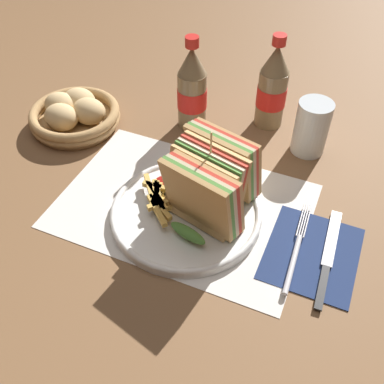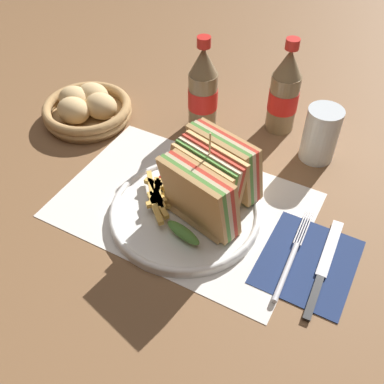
% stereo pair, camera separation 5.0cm
% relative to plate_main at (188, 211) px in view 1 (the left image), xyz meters
% --- Properties ---
extents(ground_plane, '(4.00, 4.00, 0.00)m').
position_rel_plate_main_xyz_m(ground_plane, '(-0.00, -0.00, -0.01)').
color(ground_plane, brown).
extents(placemat, '(0.44, 0.30, 0.00)m').
position_rel_plate_main_xyz_m(placemat, '(-0.02, 0.02, -0.01)').
color(placemat, silver).
rests_on(placemat, ground_plane).
extents(plate_main, '(0.27, 0.27, 0.02)m').
position_rel_plate_main_xyz_m(plate_main, '(0.00, 0.00, 0.00)').
color(plate_main, white).
rests_on(plate_main, ground_plane).
extents(club_sandwich, '(0.15, 0.20, 0.17)m').
position_rel_plate_main_xyz_m(club_sandwich, '(0.04, 0.02, 0.07)').
color(club_sandwich, tan).
rests_on(club_sandwich, plate_main).
extents(fries_pile, '(0.10, 0.11, 0.02)m').
position_rel_plate_main_xyz_m(fries_pile, '(-0.05, -0.01, 0.02)').
color(fries_pile, gold).
rests_on(fries_pile, plate_main).
extents(ketchup_blob, '(0.04, 0.03, 0.01)m').
position_rel_plate_main_xyz_m(ketchup_blob, '(-0.06, 0.03, 0.02)').
color(ketchup_blob, maroon).
rests_on(ketchup_blob, plate_main).
extents(napkin, '(0.15, 0.17, 0.00)m').
position_rel_plate_main_xyz_m(napkin, '(0.22, 0.00, -0.01)').
color(napkin, navy).
rests_on(napkin, ground_plane).
extents(fork, '(0.02, 0.20, 0.01)m').
position_rel_plate_main_xyz_m(fork, '(0.20, -0.02, -0.00)').
color(fork, silver).
rests_on(fork, napkin).
extents(knife, '(0.03, 0.21, 0.00)m').
position_rel_plate_main_xyz_m(knife, '(0.25, 0.00, -0.00)').
color(knife, black).
rests_on(knife, napkin).
extents(coke_bottle_near, '(0.06, 0.06, 0.20)m').
position_rel_plate_main_xyz_m(coke_bottle_near, '(-0.10, 0.25, 0.08)').
color(coke_bottle_near, '#7A6647').
rests_on(coke_bottle_near, ground_plane).
extents(coke_bottle_far, '(0.06, 0.06, 0.20)m').
position_rel_plate_main_xyz_m(coke_bottle_far, '(0.05, 0.32, 0.08)').
color(coke_bottle_far, '#7A6647').
rests_on(coke_bottle_far, ground_plane).
extents(glass_near, '(0.07, 0.07, 0.11)m').
position_rel_plate_main_xyz_m(glass_near, '(0.15, 0.27, 0.04)').
color(glass_near, silver).
rests_on(glass_near, ground_plane).
extents(bread_basket, '(0.19, 0.19, 0.07)m').
position_rel_plate_main_xyz_m(bread_basket, '(-0.33, 0.15, 0.02)').
color(bread_basket, '#AD8451').
rests_on(bread_basket, ground_plane).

